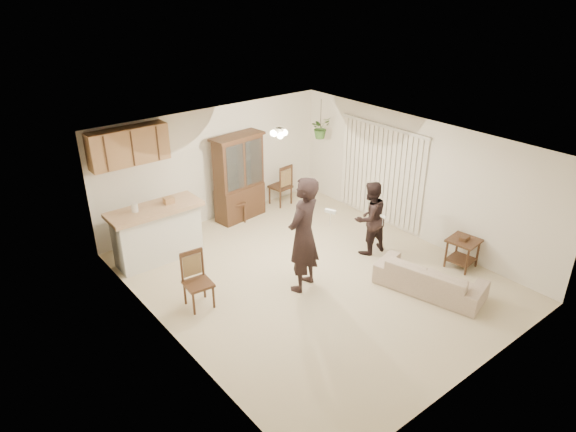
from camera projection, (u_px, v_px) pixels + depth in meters
floor at (312, 277)px, 9.35m from camera, size 6.50×6.50×0.00m
ceiling at (315, 146)px, 8.26m from camera, size 5.50×6.50×0.02m
wall_back at (214, 165)px, 11.09m from camera, size 5.50×0.02×2.50m
wall_front at (482, 302)px, 6.52m from camera, size 5.50×0.02×2.50m
wall_left at (167, 268)px, 7.25m from camera, size 0.02×6.50×2.50m
wall_right at (416, 179)px, 10.35m from camera, size 0.02×6.50×2.50m
breakfast_bar at (158, 236)px, 9.74m from camera, size 1.60×0.55×1.00m
bar_top at (155, 209)px, 9.50m from camera, size 1.75×0.70×0.08m
upper_cabinets at (129, 146)px, 9.52m from camera, size 1.50×0.34×0.70m
vertical_blinds at (380, 174)px, 11.03m from camera, size 0.06×2.30×2.10m
ceiling_fixture at (279, 133)px, 9.26m from camera, size 0.36×0.36×0.20m
hanging_plant at (320, 128)px, 11.53m from camera, size 0.43×0.37×0.48m
plant_cord at (321, 114)px, 11.39m from camera, size 0.01×0.01×0.65m
sofa at (431, 273)px, 8.80m from camera, size 1.20×2.00×0.73m
adult at (303, 242)px, 8.69m from camera, size 0.77×0.64×1.80m
child at (370, 221)px, 9.91m from camera, size 0.69×0.56×1.35m
china_hutch at (239, 178)px, 11.21m from camera, size 1.26×0.61×1.91m
side_table at (462, 253)px, 9.55m from camera, size 0.58×0.58×0.64m
chair_bar at (199, 292)px, 8.44m from camera, size 0.46×0.46×0.97m
chair_hutch_left at (234, 209)px, 11.34m from camera, size 0.56×0.56×1.01m
chair_hutch_right at (280, 193)px, 12.17m from camera, size 0.49×0.49×1.00m
controller_adult at (330, 211)px, 8.17m from camera, size 0.12×0.19×0.06m
controller_child at (383, 217)px, 9.55m from camera, size 0.05×0.13×0.04m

